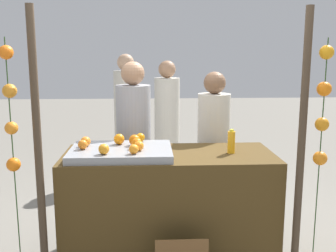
# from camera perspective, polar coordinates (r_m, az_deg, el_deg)

# --- Properties ---
(stall_counter) EXTENTS (1.72, 0.72, 0.93)m
(stall_counter) POSITION_cam_1_polar(r_m,az_deg,el_deg) (3.40, 0.13, -11.51)
(stall_counter) COLOR #4C3819
(stall_counter) RESTS_ON ground_plane
(orange_tray) EXTENTS (0.81, 0.58, 0.06)m
(orange_tray) POSITION_cam_1_polar(r_m,az_deg,el_deg) (3.21, -6.75, -3.69)
(orange_tray) COLOR gray
(orange_tray) RESTS_ON stall_counter
(orange_0) EXTENTS (0.07, 0.07, 0.07)m
(orange_0) POSITION_cam_1_polar(r_m,az_deg,el_deg) (3.00, -4.93, -3.33)
(orange_0) COLOR orange
(orange_0) RESTS_ON orange_tray
(orange_1) EXTENTS (0.09, 0.09, 0.09)m
(orange_1) POSITION_cam_1_polar(r_m,az_deg,el_deg) (3.32, -7.03, -1.88)
(orange_1) COLOR orange
(orange_1) RESTS_ON orange_tray
(orange_2) EXTENTS (0.08, 0.08, 0.08)m
(orange_2) POSITION_cam_1_polar(r_m,az_deg,el_deg) (3.40, -3.99, -1.65)
(orange_2) COLOR orange
(orange_2) RESTS_ON orange_tray
(orange_3) EXTENTS (0.09, 0.09, 0.09)m
(orange_3) POSITION_cam_1_polar(r_m,az_deg,el_deg) (3.27, -4.84, -2.02)
(orange_3) COLOR orange
(orange_3) RESTS_ON orange_tray
(orange_4) EXTENTS (0.09, 0.09, 0.09)m
(orange_4) POSITION_cam_1_polar(r_m,az_deg,el_deg) (3.16, -4.51, -2.51)
(orange_4) COLOR orange
(orange_4) RESTS_ON orange_tray
(orange_5) EXTENTS (0.08, 0.08, 0.08)m
(orange_5) POSITION_cam_1_polar(r_m,az_deg,el_deg) (3.01, -9.20, -3.30)
(orange_5) COLOR orange
(orange_5) RESTS_ON orange_tray
(orange_6) EXTENTS (0.08, 0.08, 0.08)m
(orange_6) POSITION_cam_1_polar(r_m,az_deg,el_deg) (3.20, -12.14, -2.62)
(orange_6) COLOR orange
(orange_6) RESTS_ON orange_tray
(orange_7) EXTENTS (0.08, 0.08, 0.08)m
(orange_7) POSITION_cam_1_polar(r_m,az_deg,el_deg) (3.09, -4.21, -2.88)
(orange_7) COLOR orange
(orange_7) RESTS_ON orange_tray
(orange_8) EXTENTS (0.08, 0.08, 0.08)m
(orange_8) POSITION_cam_1_polar(r_m,az_deg,el_deg) (3.29, -11.74, -2.20)
(orange_8) COLOR orange
(orange_8) RESTS_ON orange_tray
(juice_bottle) EXTENTS (0.06, 0.06, 0.20)m
(juice_bottle) POSITION_cam_1_polar(r_m,az_deg,el_deg) (3.29, 9.08, -2.28)
(juice_bottle) COLOR #F1A61B
(juice_bottle) RESTS_ON stall_counter
(vendor_left) EXTENTS (0.33, 0.33, 1.66)m
(vendor_left) POSITION_cam_1_polar(r_m,az_deg,el_deg) (3.90, -4.90, -3.88)
(vendor_left) COLOR #99999E
(vendor_left) RESTS_ON ground_plane
(vendor_right) EXTENTS (0.31, 0.31, 1.56)m
(vendor_right) POSITION_cam_1_polar(r_m,az_deg,el_deg) (3.94, 6.49, -4.45)
(vendor_right) COLOR beige
(vendor_right) RESTS_ON ground_plane
(crowd_person_0) EXTENTS (0.33, 0.33, 1.64)m
(crowd_person_0) POSITION_cam_1_polar(r_m,az_deg,el_deg) (5.21, -0.13, -0.29)
(crowd_person_0) COLOR beige
(crowd_person_0) RESTS_ON ground_plane
(crowd_person_1) EXTENTS (0.34, 0.34, 1.72)m
(crowd_person_1) POSITION_cam_1_polar(r_m,az_deg,el_deg) (5.64, -5.96, 0.90)
(crowd_person_1) COLOR beige
(crowd_person_1) RESTS_ON ground_plane
(canopy_post_left) EXTENTS (0.06, 0.06, 2.06)m
(canopy_post_left) POSITION_cam_1_polar(r_m,az_deg,el_deg) (2.94, -18.09, -4.00)
(canopy_post_left) COLOR #473828
(canopy_post_left) RESTS_ON ground_plane
(canopy_post_right) EXTENTS (0.06, 0.06, 2.06)m
(canopy_post_right) POSITION_cam_1_polar(r_m,az_deg,el_deg) (3.05, 18.55, -3.53)
(canopy_post_right) COLOR #473828
(canopy_post_right) RESTS_ON ground_plane
(garland_strand_left) EXTENTS (0.10, 0.10, 1.84)m
(garland_strand_left) POSITION_cam_1_polar(r_m,az_deg,el_deg) (2.87, -21.69, 1.90)
(garland_strand_left) COLOR #2D4C23
(garland_strand_left) RESTS_ON ground_plane
(garland_strand_right) EXTENTS (0.12, 0.12, 1.84)m
(garland_strand_right) POSITION_cam_1_polar(r_m,az_deg,el_deg) (3.02, 21.35, 2.30)
(garland_strand_right) COLOR #2D4C23
(garland_strand_right) RESTS_ON ground_plane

